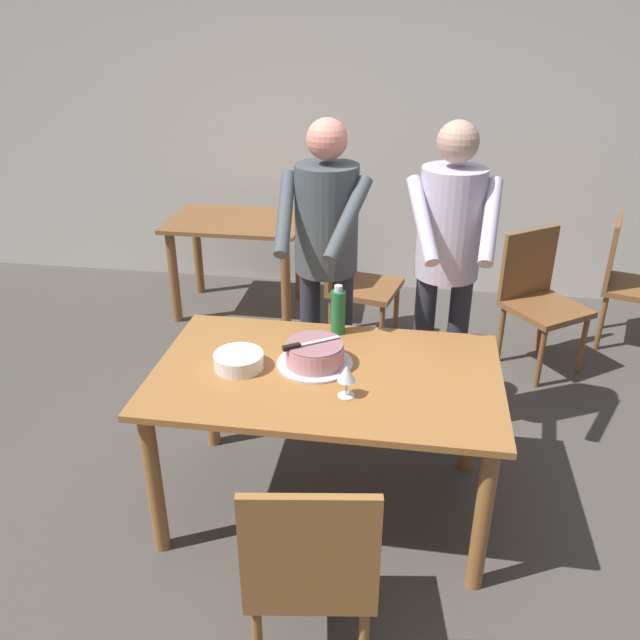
{
  "coord_description": "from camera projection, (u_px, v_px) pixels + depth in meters",
  "views": [
    {
      "loc": [
        0.35,
        -2.43,
        2.22
      ],
      "look_at": [
        -0.06,
        0.2,
        0.9
      ],
      "focal_mm": 36.47,
      "sensor_mm": 36.0,
      "label": 1
    }
  ],
  "objects": [
    {
      "name": "main_dining_table",
      "position": [
        326.0,
        393.0,
        2.9
      ],
      "size": [
        1.52,
        0.93,
        0.75
      ],
      "color": "#9E6633",
      "rests_on": "ground_plane"
    },
    {
      "name": "person_standing_beside",
      "position": [
        448.0,
        253.0,
        3.26
      ],
      "size": [
        0.47,
        0.56,
        1.72
      ],
      "color": "#2D2D38",
      "rests_on": "ground_plane"
    },
    {
      "name": "plate_stack",
      "position": [
        239.0,
        361.0,
        2.86
      ],
      "size": [
        0.22,
        0.22,
        0.07
      ],
      "color": "white",
      "rests_on": "main_dining_table"
    },
    {
      "name": "background_chair_2",
      "position": [
        628.0,
        278.0,
        4.47
      ],
      "size": [
        0.55,
        0.55,
        0.9
      ],
      "color": "brown",
      "rests_on": "ground_plane"
    },
    {
      "name": "cake_knife",
      "position": [
        300.0,
        345.0,
        2.82
      ],
      "size": [
        0.24,
        0.17,
        0.02
      ],
      "color": "silver",
      "rests_on": "cake_on_platter"
    },
    {
      "name": "background_chair_0",
      "position": [
        539.0,
        296.0,
        4.21
      ],
      "size": [
        0.62,
        0.62,
        0.9
      ],
      "color": "brown",
      "rests_on": "ground_plane"
    },
    {
      "name": "background_table",
      "position": [
        237.0,
        240.0,
        4.92
      ],
      "size": [
        1.0,
        0.7,
        0.74
      ],
      "color": "brown",
      "rests_on": "ground_plane"
    },
    {
      "name": "person_cutting_cake",
      "position": [
        326.0,
        248.0,
        3.31
      ],
      "size": [
        0.46,
        0.57,
        1.72
      ],
      "color": "#2D2D38",
      "rests_on": "ground_plane"
    },
    {
      "name": "ground_plane",
      "position": [
        326.0,
        503.0,
        3.18
      ],
      "size": [
        14.0,
        14.0,
        0.0
      ],
      "primitive_type": "plane",
      "color": "#4C4742"
    },
    {
      "name": "back_wall",
      "position": [
        379.0,
        123.0,
        5.06
      ],
      "size": [
        10.0,
        0.12,
        2.7
      ],
      "primitive_type": "cube",
      "color": "beige",
      "rests_on": "ground_plane"
    },
    {
      "name": "wine_glass_near",
      "position": [
        347.0,
        374.0,
        2.63
      ],
      "size": [
        0.08,
        0.08,
        0.14
      ],
      "color": "silver",
      "rests_on": "main_dining_table"
    },
    {
      "name": "cake_on_platter",
      "position": [
        315.0,
        355.0,
        2.88
      ],
      "size": [
        0.34,
        0.34,
        0.11
      ],
      "color": "silver",
      "rests_on": "main_dining_table"
    },
    {
      "name": "water_bottle",
      "position": [
        338.0,
        311.0,
        3.13
      ],
      "size": [
        0.07,
        0.07,
        0.25
      ],
      "color": "#1E6B38",
      "rests_on": "main_dining_table"
    },
    {
      "name": "background_chair_1",
      "position": [
        355.0,
        278.0,
        4.47
      ],
      "size": [
        0.53,
        0.53,
        0.9
      ],
      "color": "brown",
      "rests_on": "ground_plane"
    },
    {
      "name": "chair_near_side",
      "position": [
        311.0,
        564.0,
        2.21
      ],
      "size": [
        0.5,
        0.5,
        0.9
      ],
      "color": "#9E6633",
      "rests_on": "ground_plane"
    }
  ]
}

